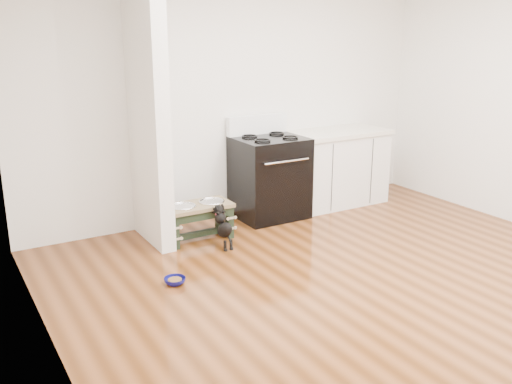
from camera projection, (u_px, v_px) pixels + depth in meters
name	position (u px, v px, depth m)	size (l,w,h in m)	color
ground	(381.00, 293.00, 4.71)	(5.00, 5.00, 0.00)	#48250D
room_shell	(394.00, 95.00, 4.25)	(5.00, 5.00, 5.00)	silver
partition_wall	(148.00, 109.00, 5.49)	(0.15, 0.80, 2.70)	silver
oven_range	(269.00, 176.00, 6.48)	(0.76, 0.69, 1.14)	black
cabinet_run	(336.00, 167.00, 6.98)	(1.24, 0.64, 0.91)	silver
dog_feeder	(198.00, 214.00, 5.81)	(0.69, 0.37, 0.39)	black
puppy	(223.00, 225.00, 5.62)	(0.12, 0.35, 0.42)	black
floor_bowl	(175.00, 281.00, 4.85)	(0.22, 0.22, 0.06)	#0C0D59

